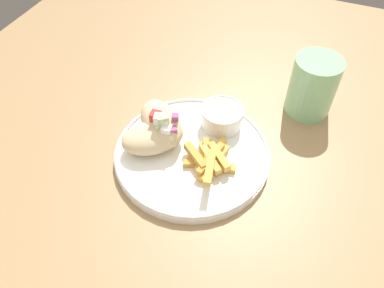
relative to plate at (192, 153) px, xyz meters
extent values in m
cube|color=#9E7A51|center=(0.04, 0.03, -0.03)|extent=(1.27, 1.27, 0.04)
cylinder|color=#9E7A51|center=(-0.53, 0.60, -0.39)|extent=(0.06, 0.06, 0.68)
cylinder|color=white|center=(0.00, 0.00, 0.00)|extent=(0.27, 0.27, 0.01)
torus|color=white|center=(0.00, 0.00, 0.01)|extent=(0.27, 0.27, 0.01)
ellipsoid|color=beige|center=(-0.07, -0.01, 0.03)|extent=(0.13, 0.12, 0.05)
cube|color=silver|center=(-0.07, 0.00, 0.05)|extent=(0.02, 0.02, 0.01)
cube|color=#A34C84|center=(-0.03, 0.00, 0.05)|extent=(0.02, 0.02, 0.01)
cube|color=#B7D693|center=(-0.06, -0.01, 0.05)|extent=(0.02, 0.02, 0.01)
cube|color=white|center=(-0.04, -0.01, 0.05)|extent=(0.02, 0.02, 0.02)
ellipsoid|color=beige|center=(-0.07, 0.02, 0.03)|extent=(0.13, 0.12, 0.06)
cube|color=silver|center=(-0.05, 0.00, 0.06)|extent=(0.02, 0.02, 0.02)
cube|color=red|center=(-0.07, 0.00, 0.06)|extent=(0.02, 0.02, 0.02)
cube|color=white|center=(-0.06, 0.00, 0.07)|extent=(0.02, 0.02, 0.02)
cube|color=#B7D693|center=(-0.05, 0.00, 0.07)|extent=(0.02, 0.02, 0.02)
cube|color=#A34C84|center=(-0.04, 0.01, 0.06)|extent=(0.01, 0.01, 0.01)
cube|color=gold|center=(0.02, 0.00, 0.01)|extent=(0.02, 0.06, 0.01)
cube|color=gold|center=(0.05, -0.02, 0.01)|extent=(0.03, 0.09, 0.01)
cube|color=gold|center=(0.03, -0.02, 0.01)|extent=(0.07, 0.04, 0.01)
cube|color=gold|center=(0.03, -0.01, 0.01)|extent=(0.05, 0.07, 0.01)
cube|color=gold|center=(0.06, -0.03, 0.01)|extent=(0.06, 0.04, 0.01)
cube|color=#E5B251|center=(0.03, -0.03, 0.01)|extent=(0.06, 0.02, 0.01)
cube|color=gold|center=(0.03, 0.00, 0.01)|extent=(0.03, 0.08, 0.01)
cube|color=gold|center=(0.06, -0.02, 0.01)|extent=(0.06, 0.02, 0.01)
cube|color=gold|center=(0.05, -0.01, 0.02)|extent=(0.05, 0.05, 0.01)
cube|color=gold|center=(0.05, -0.05, 0.04)|extent=(0.03, 0.07, 0.01)
cube|color=gold|center=(0.03, 0.00, 0.02)|extent=(0.03, 0.06, 0.01)
cube|color=gold|center=(0.04, -0.01, 0.02)|extent=(0.03, 0.08, 0.01)
cube|color=#E5B251|center=(0.04, -0.02, 0.02)|extent=(0.05, 0.05, 0.01)
cube|color=gold|center=(0.01, -0.02, 0.02)|extent=(0.05, 0.05, 0.01)
cylinder|color=white|center=(0.03, 0.08, 0.02)|extent=(0.08, 0.08, 0.04)
cylinder|color=white|center=(0.03, 0.08, 0.04)|extent=(0.06, 0.06, 0.01)
torus|color=white|center=(0.03, 0.08, 0.04)|extent=(0.08, 0.08, 0.00)
cylinder|color=#8CCC93|center=(0.16, 0.20, 0.05)|extent=(0.09, 0.09, 0.12)
cylinder|color=silver|center=(0.16, 0.20, 0.03)|extent=(0.08, 0.08, 0.07)
camera|label=1|loc=(0.16, -0.39, 0.51)|focal=35.00mm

